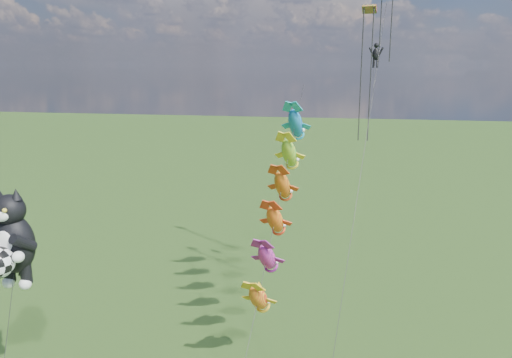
# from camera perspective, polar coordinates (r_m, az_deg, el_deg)

# --- Properties ---
(cat_kite_rig) EXTENTS (2.45, 4.08, 11.65)m
(cat_kite_rig) POSITION_cam_1_polar(r_m,az_deg,el_deg) (28.36, -26.31, -6.40)
(cat_kite_rig) COLOR brown
(cat_kite_rig) RESTS_ON ground
(fish_windsock_rig) EXTENTS (2.34, 15.87, 16.24)m
(fish_windsock_rig) POSITION_cam_1_polar(r_m,az_deg,el_deg) (31.67, 2.62, -2.68)
(fish_windsock_rig) COLOR brown
(fish_windsock_rig) RESTS_ON ground
(parafoil_rig) EXTENTS (3.73, 17.36, 27.29)m
(parafoil_rig) POSITION_cam_1_polar(r_m,az_deg,el_deg) (34.46, 13.58, 15.08)
(parafoil_rig) COLOR brown
(parafoil_rig) RESTS_ON ground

